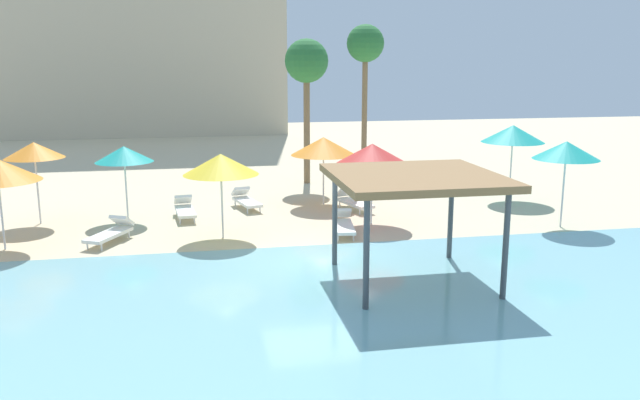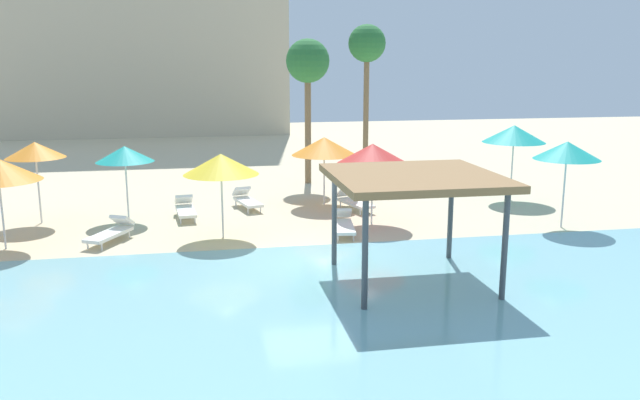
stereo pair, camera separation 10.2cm
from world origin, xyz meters
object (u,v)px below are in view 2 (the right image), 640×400
object	(u,v)px
beach_umbrella_red_0	(373,154)
shade_pavilion	(414,181)
lounge_chair_1	(112,231)
lounge_chair_4	(343,224)
lounge_chair_0	(185,208)
palm_tree_0	(367,47)
beach_umbrella_teal_5	(125,154)
beach_umbrella_teal_6	(514,134)
lounge_chair_3	(353,201)
beach_umbrella_yellow_3	(221,164)
lounge_chair_2	(246,199)
palm_tree_1	(308,64)
beach_umbrella_orange_2	(35,150)
beach_umbrella_teal_7	(567,151)
beach_umbrella_orange_1	(324,146)

from	to	relation	value
beach_umbrella_red_0	shade_pavilion	bearing A→B (deg)	-95.34
lounge_chair_1	lounge_chair_4	bearing A→B (deg)	114.05
shade_pavilion	lounge_chair_0	xyz separation A→B (m)	(-5.66, 7.95, -2.24)
palm_tree_0	lounge_chair_1	bearing A→B (deg)	-131.20
shade_pavilion	lounge_chair_1	xyz separation A→B (m)	(-7.81, 5.19, -2.24)
beach_umbrella_teal_5	beach_umbrella_teal_6	bearing A→B (deg)	2.80
beach_umbrella_red_0	lounge_chair_4	size ratio (longest dim) A/B	1.39
lounge_chair_1	lounge_chair_3	xyz separation A→B (m)	(8.26, 2.93, 0.00)
palm_tree_0	lounge_chair_4	bearing A→B (deg)	-107.34
shade_pavilion	beach_umbrella_yellow_3	xyz separation A→B (m)	(-4.46, 5.05, -0.25)
lounge_chair_2	palm_tree_1	distance (m)	7.40
beach_umbrella_orange_2	beach_umbrella_teal_7	bearing A→B (deg)	-12.42
lounge_chair_0	palm_tree_1	bearing A→B (deg)	131.08
beach_umbrella_teal_7	beach_umbrella_yellow_3	bearing A→B (deg)	176.10
beach_umbrella_orange_1	lounge_chair_1	size ratio (longest dim) A/B	1.32
shade_pavilion	lounge_chair_1	world-z (taller)	shade_pavilion
beach_umbrella_orange_2	palm_tree_0	xyz separation A→B (m)	(13.95, 10.03, 3.54)
lounge_chair_4	lounge_chair_2	bearing A→B (deg)	-139.12
beach_umbrella_yellow_3	lounge_chair_3	distance (m)	6.13
lounge_chair_1	palm_tree_1	size ratio (longest dim) A/B	0.31
lounge_chair_1	shade_pavilion	bearing A→B (deg)	83.44
lounge_chair_1	palm_tree_0	size ratio (longest dim) A/B	0.27
beach_umbrella_red_0	beach_umbrella_teal_7	distance (m)	6.28
beach_umbrella_teal_5	palm_tree_1	world-z (taller)	palm_tree_1
palm_tree_1	palm_tree_0	bearing A→B (deg)	49.52
beach_umbrella_teal_6	beach_umbrella_orange_1	bearing A→B (deg)	175.77
beach_umbrella_teal_7	palm_tree_1	size ratio (longest dim) A/B	0.45
beach_umbrella_teal_5	lounge_chair_3	xyz separation A→B (m)	(8.04, 0.22, -1.98)
beach_umbrella_orange_2	beach_umbrella_teal_5	xyz separation A→B (m)	(2.88, -0.15, -0.19)
beach_umbrella_teal_5	lounge_chair_2	world-z (taller)	beach_umbrella_teal_5
beach_umbrella_teal_6	lounge_chair_4	xyz separation A→B (m)	(-7.63, -3.80, -2.29)
shade_pavilion	beach_umbrella_orange_1	size ratio (longest dim) A/B	1.53
palm_tree_0	beach_umbrella_teal_6	bearing A→B (deg)	-69.79
beach_umbrella_teal_6	lounge_chair_1	bearing A→B (deg)	-166.93
palm_tree_1	beach_umbrella_orange_1	bearing A→B (deg)	-91.66
beach_umbrella_yellow_3	lounge_chair_3	bearing A→B (deg)	32.00
lounge_chair_2	lounge_chair_4	world-z (taller)	same
beach_umbrella_yellow_3	lounge_chair_2	size ratio (longest dim) A/B	1.33
beach_umbrella_orange_1	shade_pavilion	bearing A→B (deg)	-87.17
lounge_chair_3	palm_tree_0	bearing A→B (deg)	145.83
palm_tree_1	lounge_chair_1	bearing A→B (deg)	-131.57
beach_umbrella_teal_6	beach_umbrella_teal_7	xyz separation A→B (m)	(-0.34, -4.32, -0.06)
shade_pavilion	beach_umbrella_red_0	xyz separation A→B (m)	(0.55, 5.90, -0.17)
beach_umbrella_teal_5	beach_umbrella_teal_7	distance (m)	14.67
shade_pavilion	palm_tree_1	bearing A→B (deg)	91.36
palm_tree_0	beach_umbrella_red_0	bearing A→B (deg)	-103.49
beach_umbrella_yellow_3	beach_umbrella_teal_6	distance (m)	11.97
beach_umbrella_orange_1	lounge_chair_2	xyz separation A→B (m)	(-2.98, -0.11, -1.92)
beach_umbrella_orange_2	lounge_chair_1	bearing A→B (deg)	-47.20
beach_umbrella_yellow_3	lounge_chair_0	xyz separation A→B (m)	(-1.19, 2.89, -1.99)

